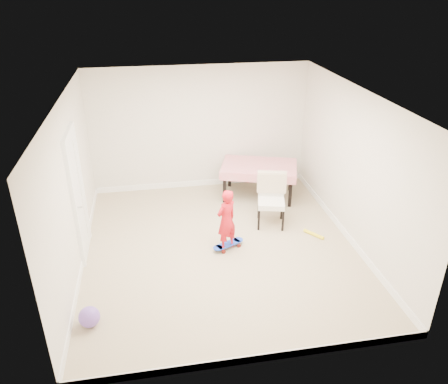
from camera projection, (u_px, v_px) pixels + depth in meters
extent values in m
plane|color=tan|center=(220.00, 248.00, 7.42)|extent=(5.00, 5.00, 0.00)
cube|color=white|center=(220.00, 97.00, 6.26)|extent=(4.50, 5.00, 0.04)
cube|color=silver|center=(200.00, 129.00, 9.02)|extent=(4.50, 0.04, 2.60)
cube|color=silver|center=(258.00, 274.00, 4.65)|extent=(4.50, 0.04, 2.60)
cube|color=silver|center=(72.00, 189.00, 6.49)|extent=(0.04, 5.00, 2.60)
cube|color=silver|center=(353.00, 168.00, 7.18)|extent=(0.04, 5.00, 2.60)
cube|color=white|center=(78.00, 196.00, 6.88)|extent=(0.11, 0.94, 2.11)
cube|color=white|center=(201.00, 183.00, 9.58)|extent=(4.50, 0.02, 0.12)
cube|color=white|center=(255.00, 359.00, 5.19)|extent=(4.50, 0.02, 0.12)
cube|color=white|center=(84.00, 258.00, 7.04)|extent=(0.02, 5.00, 0.12)
cube|color=white|center=(345.00, 232.00, 7.74)|extent=(0.02, 5.00, 0.12)
imported|color=red|center=(226.00, 222.00, 7.13)|extent=(0.47, 0.43, 1.07)
sphere|color=#7750C1|center=(89.00, 317.00, 5.71)|extent=(0.28, 0.28, 0.28)
cylinder|color=yellow|center=(314.00, 234.00, 7.74)|extent=(0.29, 0.36, 0.06)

